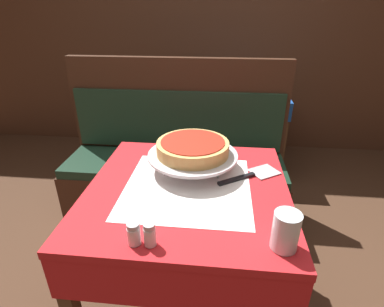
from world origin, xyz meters
TOP-DOWN VIEW (x-y plane):
  - ground_plane at (0.00, 0.00)m, footprint 14.00×14.00m
  - dining_table_front at (0.00, 0.00)m, footprint 0.81×0.81m
  - dining_table_rear at (0.31, 1.61)m, footprint 0.71×0.71m
  - booth_bench at (-0.18, 0.81)m, footprint 1.51×0.48m
  - back_wall_panel at (0.00, 2.08)m, footprint 6.00×0.04m
  - pizza_pan_stand at (0.01, 0.14)m, footprint 0.39×0.39m
  - deep_dish_pizza at (0.01, 0.14)m, footprint 0.31×0.31m
  - pizza_server at (0.26, 0.11)m, footprint 0.28×0.21m
  - water_glass_near at (0.33, -0.31)m, footprint 0.08×0.08m
  - salt_shaker at (-0.12, -0.34)m, footprint 0.04×0.04m
  - pepper_shaker at (-0.08, -0.34)m, footprint 0.04×0.04m
  - condiment_caddy at (0.34, 1.70)m, footprint 0.13×0.13m

SIDE VIEW (x-z plane):
  - ground_plane at x=0.00m, z-range 0.00..0.00m
  - booth_bench at x=-0.18m, z-range -0.23..0.87m
  - dining_table_front at x=0.00m, z-range 0.25..0.99m
  - dining_table_rear at x=0.31m, z-range 0.26..0.99m
  - pizza_server at x=0.26m, z-range 0.73..0.75m
  - condiment_caddy at x=0.34m, z-range 0.68..0.86m
  - salt_shaker at x=-0.12m, z-range 0.74..0.81m
  - pepper_shaker at x=-0.08m, z-range 0.74..0.81m
  - water_glass_near at x=0.33m, z-range 0.74..0.86m
  - pizza_pan_stand at x=0.01m, z-range 0.77..0.85m
  - deep_dish_pizza at x=0.01m, z-range 0.82..0.88m
  - back_wall_panel at x=0.00m, z-range 0.00..2.40m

